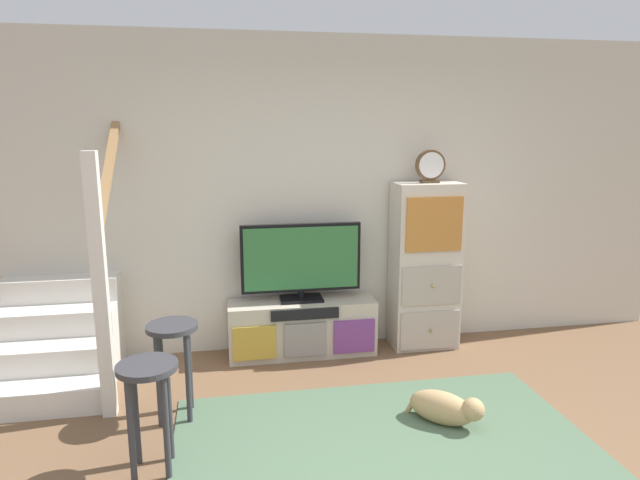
{
  "coord_description": "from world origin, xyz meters",
  "views": [
    {
      "loc": [
        -0.94,
        -2.28,
        1.96
      ],
      "look_at": [
        -0.24,
        1.64,
        1.12
      ],
      "focal_mm": 31.02,
      "sensor_mm": 36.0,
      "label": 1
    }
  ],
  "objects_px": {
    "bar_stool_far": "(173,348)",
    "dog": "(446,408)",
    "desk_clock": "(430,166)",
    "television": "(301,260)",
    "side_cabinet": "(425,266)",
    "media_console": "(302,328)",
    "bar_stool_near": "(149,391)"
  },
  "relations": [
    {
      "from": "media_console",
      "to": "dog",
      "type": "bearing_deg",
      "value": -59.63
    },
    {
      "from": "bar_stool_far",
      "to": "side_cabinet",
      "type": "bearing_deg",
      "value": 23.63
    },
    {
      "from": "media_console",
      "to": "desk_clock",
      "type": "height_order",
      "value": "desk_clock"
    },
    {
      "from": "television",
      "to": "side_cabinet",
      "type": "height_order",
      "value": "side_cabinet"
    },
    {
      "from": "television",
      "to": "bar_stool_near",
      "type": "bearing_deg",
      "value": -125.46
    },
    {
      "from": "side_cabinet",
      "to": "desk_clock",
      "type": "bearing_deg",
      "value": -72.79
    },
    {
      "from": "television",
      "to": "bar_stool_near",
      "type": "height_order",
      "value": "television"
    },
    {
      "from": "desk_clock",
      "to": "bar_stool_near",
      "type": "height_order",
      "value": "desk_clock"
    },
    {
      "from": "side_cabinet",
      "to": "bar_stool_near",
      "type": "bearing_deg",
      "value": -145.4
    },
    {
      "from": "side_cabinet",
      "to": "dog",
      "type": "xyz_separation_m",
      "value": [
        -0.33,
        -1.33,
        -0.62
      ]
    },
    {
      "from": "bar_stool_near",
      "to": "dog",
      "type": "distance_m",
      "value": 1.9
    },
    {
      "from": "television",
      "to": "desk_clock",
      "type": "relative_size",
      "value": 3.64
    },
    {
      "from": "desk_clock",
      "to": "bar_stool_far",
      "type": "xyz_separation_m",
      "value": [
        -2.11,
        -0.9,
        -1.11
      ]
    },
    {
      "from": "side_cabinet",
      "to": "bar_stool_near",
      "type": "xyz_separation_m",
      "value": [
        -2.19,
        -1.51,
        -0.24
      ]
    },
    {
      "from": "television",
      "to": "bar_stool_far",
      "type": "relative_size",
      "value": 1.52
    },
    {
      "from": "television",
      "to": "bar_stool_near",
      "type": "distance_m",
      "value": 1.9
    },
    {
      "from": "desk_clock",
      "to": "bar_stool_far",
      "type": "relative_size",
      "value": 0.42
    },
    {
      "from": "desk_clock",
      "to": "side_cabinet",
      "type": "bearing_deg",
      "value": 107.21
    },
    {
      "from": "television",
      "to": "desk_clock",
      "type": "distance_m",
      "value": 1.36
    },
    {
      "from": "media_console",
      "to": "dog",
      "type": "relative_size",
      "value": 2.72
    },
    {
      "from": "bar_stool_near",
      "to": "side_cabinet",
      "type": "bearing_deg",
      "value": 34.6
    },
    {
      "from": "dog",
      "to": "side_cabinet",
      "type": "bearing_deg",
      "value": 75.89
    },
    {
      "from": "bar_stool_far",
      "to": "dog",
      "type": "height_order",
      "value": "bar_stool_far"
    },
    {
      "from": "television",
      "to": "desk_clock",
      "type": "xyz_separation_m",
      "value": [
        1.11,
        -0.03,
        0.78
      ]
    },
    {
      "from": "side_cabinet",
      "to": "desk_clock",
      "type": "relative_size",
      "value": 5.26
    },
    {
      "from": "bar_stool_far",
      "to": "dog",
      "type": "distance_m",
      "value": 1.86
    },
    {
      "from": "side_cabinet",
      "to": "bar_stool_far",
      "type": "relative_size",
      "value": 2.2
    },
    {
      "from": "desk_clock",
      "to": "dog",
      "type": "xyz_separation_m",
      "value": [
        -0.34,
        -1.31,
        -1.5
      ]
    },
    {
      "from": "television",
      "to": "bar_stool_near",
      "type": "xyz_separation_m",
      "value": [
        -1.09,
        -1.52,
        -0.34
      ]
    },
    {
      "from": "media_console",
      "to": "bar_stool_far",
      "type": "distance_m",
      "value": 1.38
    },
    {
      "from": "television",
      "to": "bar_stool_near",
      "type": "relative_size",
      "value": 1.54
    },
    {
      "from": "television",
      "to": "bar_stool_far",
      "type": "height_order",
      "value": "television"
    }
  ]
}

